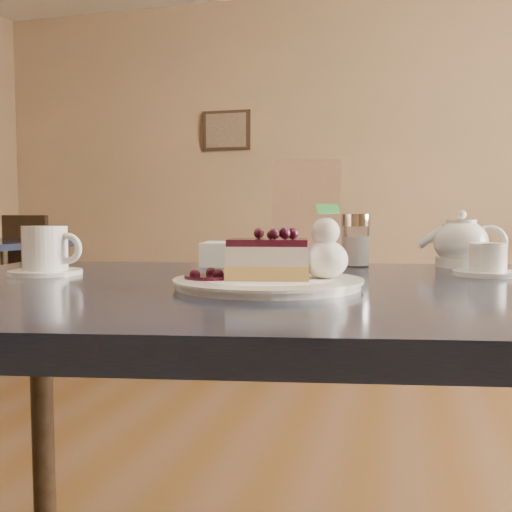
% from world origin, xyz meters
% --- Properties ---
extents(main_table, '(1.27, 0.96, 0.72)m').
position_xyz_m(main_table, '(0.05, 0.19, 0.65)').
color(main_table, black).
rests_on(main_table, ground).
extents(dessert_plate, '(0.26, 0.26, 0.01)m').
position_xyz_m(dessert_plate, '(0.06, 0.14, 0.73)').
color(dessert_plate, white).
rests_on(dessert_plate, main_table).
extents(cheesecake_slice, '(0.13, 0.10, 0.06)m').
position_xyz_m(cheesecake_slice, '(0.06, 0.14, 0.77)').
color(cheesecake_slice, tan).
rests_on(cheesecake_slice, dessert_plate).
extents(whipped_cream, '(0.07, 0.07, 0.06)m').
position_xyz_m(whipped_cream, '(0.14, 0.16, 0.77)').
color(whipped_cream, white).
rests_on(whipped_cream, dessert_plate).
extents(berry_sauce, '(0.08, 0.08, 0.01)m').
position_xyz_m(berry_sauce, '(-0.02, 0.12, 0.74)').
color(berry_sauce, black).
rests_on(berry_sauce, dessert_plate).
extents(coffee_set, '(0.13, 0.13, 0.09)m').
position_xyz_m(coffee_set, '(-0.36, 0.22, 0.76)').
color(coffee_set, white).
rests_on(coffee_set, main_table).
extents(tea_set, '(0.19, 0.27, 0.10)m').
position_xyz_m(tea_set, '(0.37, 0.52, 0.77)').
color(tea_set, white).
rests_on(tea_set, main_table).
extents(menu_card, '(0.14, 0.05, 0.21)m').
position_xyz_m(menu_card, '(0.06, 0.47, 0.83)').
color(menu_card, '#F6E8CB').
rests_on(menu_card, main_table).
extents(sugar_shaker, '(0.06, 0.06, 0.11)m').
position_xyz_m(sugar_shaker, '(0.16, 0.52, 0.78)').
color(sugar_shaker, white).
rests_on(sugar_shaker, main_table).
extents(napkin_stack, '(0.13, 0.13, 0.05)m').
position_xyz_m(napkin_stack, '(-0.10, 0.48, 0.75)').
color(napkin_stack, white).
rests_on(napkin_stack, main_table).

